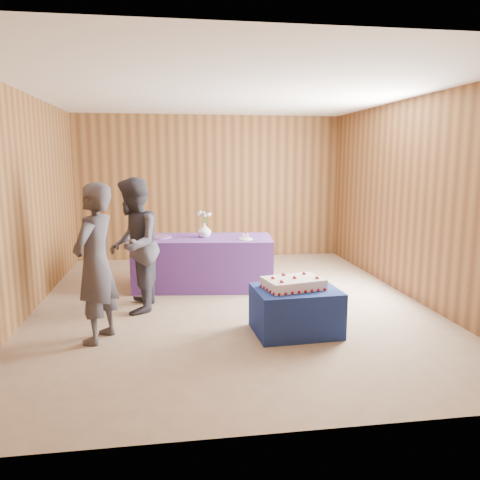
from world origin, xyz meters
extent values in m
plane|color=gray|center=(0.00, 0.00, 0.00)|extent=(6.00, 6.00, 0.00)
cube|color=brown|center=(0.00, 3.00, 1.35)|extent=(5.00, 0.04, 2.70)
cube|color=brown|center=(0.00, -3.00, 1.35)|extent=(5.00, 0.04, 2.70)
cube|color=brown|center=(-2.50, 0.00, 1.35)|extent=(0.04, 6.00, 2.70)
cube|color=brown|center=(2.50, 0.00, 1.35)|extent=(0.04, 6.00, 2.70)
cube|color=white|center=(0.00, 0.00, 2.70)|extent=(5.00, 6.00, 0.04)
cube|color=navy|center=(0.58, -1.14, 0.25)|extent=(0.94, 0.75, 0.50)
cube|color=#5C3593|center=(-0.29, 0.87, 0.38)|extent=(2.09, 1.13, 0.75)
cube|color=white|center=(0.55, -1.13, 0.56)|extent=(0.69, 0.53, 0.11)
sphere|color=maroon|center=(0.29, -1.39, 0.52)|extent=(0.03, 0.03, 0.03)
sphere|color=maroon|center=(0.90, -1.26, 0.52)|extent=(0.03, 0.03, 0.03)
sphere|color=maroon|center=(0.21, -0.99, 0.52)|extent=(0.03, 0.03, 0.03)
sphere|color=maroon|center=(0.81, -0.86, 0.52)|extent=(0.03, 0.03, 0.03)
sphere|color=maroon|center=(0.39, -1.27, 0.63)|extent=(0.04, 0.04, 0.04)
cone|color=#195814|center=(0.42, -1.27, 0.62)|extent=(0.02, 0.03, 0.02)
sphere|color=maroon|center=(0.69, -1.00, 0.63)|extent=(0.04, 0.04, 0.04)
cone|color=#195814|center=(0.72, -1.00, 0.62)|extent=(0.02, 0.03, 0.02)
sphere|color=maroon|center=(0.55, -1.13, 0.63)|extent=(0.04, 0.04, 0.04)
cone|color=#195814|center=(0.58, -1.13, 0.62)|extent=(0.02, 0.03, 0.02)
imported|color=white|center=(-0.27, 0.89, 0.85)|extent=(0.25, 0.25, 0.21)
cylinder|color=#336428|center=(-0.23, 0.89, 1.03)|extent=(0.01, 0.01, 0.14)
sphere|color=#BAA2D2|center=(-0.18, 0.89, 1.10)|extent=(0.05, 0.05, 0.05)
cylinder|color=#336428|center=(-0.24, 0.91, 1.03)|extent=(0.01, 0.01, 0.14)
sphere|color=white|center=(-0.21, 0.95, 1.10)|extent=(0.05, 0.05, 0.05)
cylinder|color=#336428|center=(-0.27, 0.92, 1.03)|extent=(0.01, 0.01, 0.14)
sphere|color=#BAA2D2|center=(-0.27, 0.97, 1.10)|extent=(0.05, 0.05, 0.05)
cylinder|color=#336428|center=(-0.29, 0.91, 1.03)|extent=(0.01, 0.01, 0.14)
sphere|color=white|center=(-0.33, 0.95, 1.10)|extent=(0.05, 0.05, 0.05)
cylinder|color=#336428|center=(-0.30, 0.89, 1.03)|extent=(0.01, 0.01, 0.14)
sphere|color=#BAA2D2|center=(-0.35, 0.89, 1.10)|extent=(0.05, 0.05, 0.05)
cylinder|color=#336428|center=(-0.29, 0.86, 1.03)|extent=(0.01, 0.01, 0.14)
sphere|color=white|center=(-0.33, 0.82, 1.10)|extent=(0.05, 0.05, 0.05)
cylinder|color=#336428|center=(-0.27, 0.85, 1.03)|extent=(0.01, 0.01, 0.14)
sphere|color=#BAA2D2|center=(-0.27, 0.80, 1.10)|extent=(0.05, 0.05, 0.05)
cylinder|color=#336428|center=(-0.24, 0.86, 1.03)|extent=(0.01, 0.01, 0.14)
sphere|color=white|center=(-0.21, 0.82, 1.10)|extent=(0.05, 0.05, 0.05)
cylinder|color=#7D53A7|center=(-0.93, 0.96, 0.76)|extent=(0.42, 0.42, 0.02)
cylinder|color=white|center=(0.30, 0.62, 0.76)|extent=(0.27, 0.27, 0.01)
cube|color=white|center=(0.30, 0.62, 0.79)|extent=(0.09, 0.08, 0.07)
sphere|color=maroon|center=(0.30, 0.59, 0.84)|extent=(0.03, 0.03, 0.03)
cube|color=silver|center=(0.40, 0.50, 0.75)|extent=(0.26, 0.04, 0.00)
imported|color=#383741|center=(-1.53, -1.06, 0.83)|extent=(0.60, 0.71, 1.66)
imported|color=#373641|center=(-1.22, -0.11, 0.84)|extent=(0.68, 0.85, 1.67)
camera|label=1|loc=(-0.75, -5.92, 1.90)|focal=35.00mm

